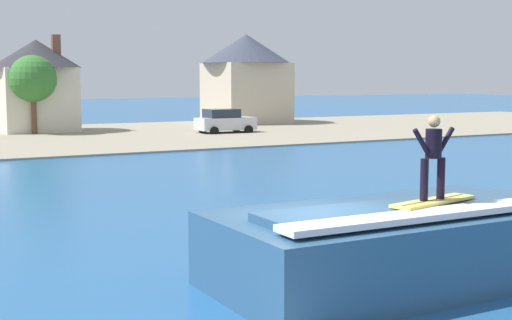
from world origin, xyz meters
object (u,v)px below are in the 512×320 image
object	(u,v)px
surfer	(433,153)
house_gabled_white	(246,74)
surfboard	(434,201)
car_far_shore	(225,121)
tree_tall_bare	(33,79)
wave_crest	(395,244)
house_small_cottage	(37,80)

from	to	relation	value
surfer	house_gabled_white	xyz separation A→B (m)	(20.79, 47.30, 1.76)
surfboard	surfer	distance (m)	0.97
surfer	house_gabled_white	distance (m)	51.69
car_far_shore	tree_tall_bare	distance (m)	14.06
wave_crest	surfboard	distance (m)	1.18
car_far_shore	house_gabled_white	distance (m)	12.55
surfboard	house_gabled_white	bearing A→B (deg)	66.31
house_small_cottage	tree_tall_bare	bearing A→B (deg)	-107.73
surfer	house_small_cottage	distance (m)	45.43
surfer	tree_tall_bare	distance (m)	42.80
car_far_shore	tree_tall_bare	world-z (taller)	tree_tall_bare
tree_tall_bare	house_small_cottage	bearing A→B (deg)	72.27
car_far_shore	house_small_cottage	world-z (taller)	house_small_cottage
surfer	car_far_shore	distance (m)	39.97
surfer	tree_tall_bare	bearing A→B (deg)	88.48
house_gabled_white	surfboard	bearing A→B (deg)	-113.69
car_far_shore	house_small_cottage	distance (m)	14.53
wave_crest	surfboard	world-z (taller)	surfboard
wave_crest	surfer	xyz separation A→B (m)	(0.50, -0.51, 1.89)
house_gabled_white	house_small_cottage	xyz separation A→B (m)	(-18.82, -1.93, -0.47)
wave_crest	house_small_cottage	bearing A→B (deg)	86.85
surfboard	tree_tall_bare	world-z (taller)	tree_tall_bare
surfer	tree_tall_bare	world-z (taller)	tree_tall_bare
surfboard	house_small_cottage	xyz separation A→B (m)	(1.94, 45.38, 2.25)
wave_crest	house_gabled_white	bearing A→B (deg)	65.54
house_gabled_white	house_small_cottage	distance (m)	18.92
wave_crest	tree_tall_bare	xyz separation A→B (m)	(1.63, 42.25, 3.26)
wave_crest	house_small_cottage	distance (m)	45.04
house_small_cottage	tree_tall_bare	xyz separation A→B (m)	(-0.83, -2.61, 0.09)
car_far_shore	house_gabled_white	xyz separation A→B (m)	(7.00, 9.82, 3.48)
surfboard	surfer	size ratio (longest dim) A/B	1.35
wave_crest	house_small_cottage	size ratio (longest dim) A/B	1.01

